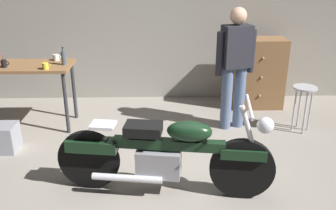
{
  "coord_description": "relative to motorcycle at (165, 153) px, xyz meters",
  "views": [
    {
      "loc": [
        -0.12,
        -3.37,
        2.25
      ],
      "look_at": [
        -0.03,
        0.7,
        0.65
      ],
      "focal_mm": 40.15,
      "sensor_mm": 36.0,
      "label": 1
    }
  ],
  "objects": [
    {
      "name": "ground_plane",
      "position": [
        0.07,
        0.09,
        -0.45
      ],
      "size": [
        12.0,
        12.0,
        0.0
      ],
      "primitive_type": "plane",
      "color": "gray"
    },
    {
      "name": "back_wall",
      "position": [
        0.07,
        2.89,
        1.1
      ],
      "size": [
        8.0,
        0.12,
        3.1
      ],
      "primitive_type": "cube",
      "color": "gray",
      "rests_on": "ground_plane"
    },
    {
      "name": "workbench",
      "position": [
        -1.9,
        1.7,
        0.34
      ],
      "size": [
        1.3,
        0.64,
        0.9
      ],
      "color": "brown",
      "rests_on": "ground_plane"
    },
    {
      "name": "motorcycle",
      "position": [
        0.0,
        0.0,
        0.0
      ],
      "size": [
        2.18,
        0.63,
        1.0
      ],
      "rotation": [
        0.0,
        0.0,
        -0.14
      ],
      "color": "black",
      "rests_on": "ground_plane"
    },
    {
      "name": "person_standing",
      "position": [
        0.97,
        1.59,
        0.48
      ],
      "size": [
        0.55,
        0.32,
        1.67
      ],
      "rotation": [
        0.0,
        0.0,
        3.43
      ],
      "color": "slate",
      "rests_on": "ground_plane"
    },
    {
      "name": "shop_stool",
      "position": [
        1.9,
        1.44,
        0.05
      ],
      "size": [
        0.32,
        0.32,
        0.64
      ],
      "color": "#B2B2B7",
      "rests_on": "ground_plane"
    },
    {
      "name": "wooden_dresser",
      "position": [
        1.5,
        2.39,
        0.1
      ],
      "size": [
        0.8,
        0.47,
        1.1
      ],
      "color": "brown",
      "rests_on": "ground_plane"
    },
    {
      "name": "mug_yellow_tall",
      "position": [
        -1.53,
        1.47,
        0.49
      ],
      "size": [
        0.11,
        0.08,
        0.09
      ],
      "color": "yellow",
      "rests_on": "workbench"
    },
    {
      "name": "mug_black_matte",
      "position": [
        -2.1,
        1.57,
        0.5
      ],
      "size": [
        0.11,
        0.07,
        0.1
      ],
      "color": "black",
      "rests_on": "workbench"
    },
    {
      "name": "mug_white_ceramic",
      "position": [
        -1.5,
        1.91,
        0.49
      ],
      "size": [
        0.11,
        0.08,
        0.09
      ],
      "color": "white",
      "rests_on": "workbench"
    },
    {
      "name": "bottle",
      "position": [
        -1.34,
        1.68,
        0.55
      ],
      "size": [
        0.06,
        0.06,
        0.24
      ],
      "color": "#3F4C59",
      "rests_on": "workbench"
    }
  ]
}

